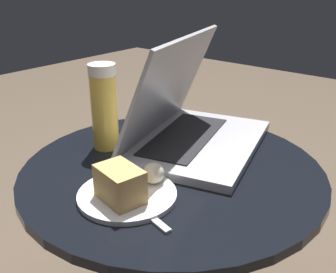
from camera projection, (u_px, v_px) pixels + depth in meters
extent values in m
cylinder|color=#515156|center=(172.00, 269.00, 0.90)|extent=(0.07, 0.07, 0.49)
cylinder|color=black|center=(172.00, 170.00, 0.80)|extent=(0.61, 0.61, 0.02)
cube|color=#B2B2B7|center=(200.00, 143.00, 0.88)|extent=(0.40, 0.33, 0.02)
cube|color=black|center=(185.00, 136.00, 0.89)|extent=(0.29, 0.19, 0.00)
cube|color=#B2B2B7|center=(169.00, 87.00, 0.86)|extent=(0.36, 0.19, 0.23)
cube|color=black|center=(170.00, 87.00, 0.86)|extent=(0.33, 0.17, 0.20)
cylinder|color=gold|center=(105.00, 112.00, 0.85)|extent=(0.06, 0.06, 0.16)
cylinder|color=white|center=(102.00, 69.00, 0.81)|extent=(0.06, 0.06, 0.02)
cylinder|color=white|center=(127.00, 195.00, 0.69)|extent=(0.17, 0.17, 0.01)
cube|color=tan|center=(120.00, 184.00, 0.65)|extent=(0.07, 0.09, 0.06)
sphere|color=brown|center=(132.00, 173.00, 0.72)|extent=(0.03, 0.03, 0.03)
sphere|color=beige|center=(154.00, 173.00, 0.71)|extent=(0.04, 0.04, 0.04)
cube|color=silver|center=(147.00, 214.00, 0.64)|extent=(0.04, 0.12, 0.00)
cube|color=silver|center=(120.00, 192.00, 0.70)|extent=(0.04, 0.06, 0.00)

